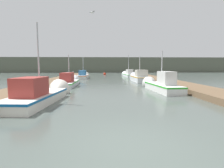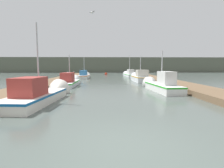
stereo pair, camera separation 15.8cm
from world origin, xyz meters
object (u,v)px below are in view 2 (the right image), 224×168
(fishing_boat_2, at_px, (70,81))
(mooring_piling_2, at_px, (133,73))
(fishing_boat_1, at_px, (160,85))
(mooring_piling_0, at_px, (74,75))
(fishing_boat_0, at_px, (42,94))
(channel_buoy, at_px, (106,74))
(fishing_boat_3, at_px, (140,78))
(fishing_boat_5, at_px, (129,74))
(seagull_lead, at_px, (92,12))
(mooring_piling_1, at_px, (68,77))
(fishing_boat_4, at_px, (85,76))

(fishing_boat_2, distance_m, mooring_piling_2, 19.24)
(fishing_boat_1, distance_m, mooring_piling_0, 14.83)
(fishing_boat_0, distance_m, channel_buoy, 30.22)
(fishing_boat_3, relative_size, fishing_boat_5, 0.82)
(fishing_boat_0, bearing_deg, seagull_lead, 59.09)
(fishing_boat_0, xyz_separation_m, seagull_lead, (2.58, 3.59, 5.49))
(fishing_boat_1, relative_size, fishing_boat_3, 1.12)
(mooring_piling_1, bearing_deg, mooring_piling_0, 92.92)
(fishing_boat_1, xyz_separation_m, fishing_boat_5, (0.06, 19.61, -0.06))
(mooring_piling_0, xyz_separation_m, seagull_lead, (3.70, -12.23, 5.31))
(fishing_boat_0, distance_m, mooring_piling_0, 15.86)
(fishing_boat_0, distance_m, fishing_boat_1, 8.99)
(fishing_boat_0, distance_m, fishing_boat_2, 8.33)
(fishing_boat_4, height_order, mooring_piling_2, fishing_boat_4)
(fishing_boat_5, bearing_deg, fishing_boat_1, -94.88)
(fishing_boat_1, xyz_separation_m, mooring_piling_2, (1.13, 21.10, 0.19))
(fishing_boat_2, height_order, channel_buoy, fishing_boat_2)
(fishing_boat_2, bearing_deg, fishing_boat_1, -28.28)
(mooring_piling_0, xyz_separation_m, channel_buoy, (4.71, 14.19, -0.43))
(channel_buoy, bearing_deg, mooring_piling_0, -108.35)
(mooring_piling_2, bearing_deg, mooring_piling_0, -137.45)
(fishing_boat_0, distance_m, mooring_piling_2, 26.82)
(mooring_piling_1, bearing_deg, mooring_piling_2, 55.19)
(fishing_boat_5, distance_m, channel_buoy, 7.71)
(seagull_lead, bearing_deg, fishing_boat_3, -75.18)
(mooring_piling_2, bearing_deg, fishing_boat_0, -109.88)
(fishing_boat_1, bearing_deg, fishing_boat_2, 147.85)
(fishing_boat_1, xyz_separation_m, mooring_piling_0, (-9.11, 11.70, 0.16))
(mooring_piling_0, bearing_deg, fishing_boat_2, -82.24)
(fishing_boat_4, bearing_deg, fishing_boat_5, 31.02)
(channel_buoy, bearing_deg, seagull_lead, -92.18)
(fishing_boat_5, bearing_deg, channel_buoy, 120.68)
(fishing_boat_3, distance_m, mooring_piling_1, 9.00)
(fishing_boat_2, bearing_deg, fishing_boat_4, 88.30)
(fishing_boat_0, distance_m, fishing_boat_4, 18.85)
(channel_buoy, relative_size, seagull_lead, 2.32)
(seagull_lead, bearing_deg, fishing_boat_2, -14.73)
(fishing_boat_0, relative_size, fishing_boat_3, 1.19)
(fishing_boat_1, relative_size, mooring_piling_2, 4.54)
(fishing_boat_1, distance_m, channel_buoy, 26.26)
(fishing_boat_2, bearing_deg, fishing_boat_0, -90.07)
(fishing_boat_5, bearing_deg, seagull_lead, -109.91)
(fishing_boat_5, height_order, mooring_piling_2, fishing_boat_5)
(fishing_boat_2, distance_m, seagull_lead, 7.77)
(fishing_boat_0, height_order, fishing_boat_3, fishing_boat_0)
(mooring_piling_0, bearing_deg, fishing_boat_4, 68.52)
(fishing_boat_1, bearing_deg, mooring_piling_0, 123.28)
(fishing_boat_1, height_order, fishing_boat_3, fishing_boat_3)
(fishing_boat_1, bearing_deg, fishing_boat_5, 85.20)
(fishing_boat_1, height_order, fishing_boat_5, fishing_boat_5)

